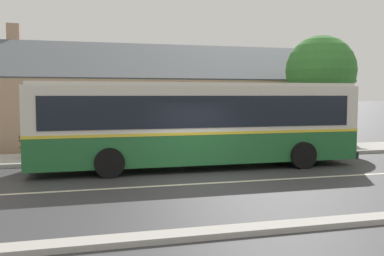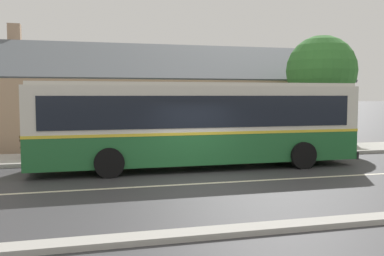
{
  "view_description": "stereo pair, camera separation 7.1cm",
  "coord_description": "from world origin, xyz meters",
  "px_view_note": "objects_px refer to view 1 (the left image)",
  "views": [
    {
      "loc": [
        -3.79,
        -12.48,
        2.73
      ],
      "look_at": [
        0.52,
        3.72,
        1.43
      ],
      "focal_mm": 40.0,
      "sensor_mm": 36.0,
      "label": 1
    },
    {
      "loc": [
        -3.72,
        -12.5,
        2.73
      ],
      "look_at": [
        0.52,
        3.72,
        1.43
      ],
      "focal_mm": 40.0,
      "sensor_mm": 36.0,
      "label": 2
    }
  ],
  "objects_px": {
    "bus_stop_sign": "(338,118)",
    "transit_bus": "(197,122)",
    "street_tree_primary": "(321,71)",
    "bench_down_street": "(141,146)",
    "bench_by_building": "(41,148)"
  },
  "relations": [
    {
      "from": "bus_stop_sign",
      "to": "transit_bus",
      "type": "bearing_deg",
      "value": -164.26
    },
    {
      "from": "street_tree_primary",
      "to": "bus_stop_sign",
      "type": "height_order",
      "value": "street_tree_primary"
    },
    {
      "from": "bench_down_street",
      "to": "bus_stop_sign",
      "type": "relative_size",
      "value": 0.7
    },
    {
      "from": "bench_by_building",
      "to": "bus_stop_sign",
      "type": "distance_m",
      "value": 13.31
    },
    {
      "from": "bench_down_street",
      "to": "street_tree_primary",
      "type": "relative_size",
      "value": 0.29
    },
    {
      "from": "street_tree_primary",
      "to": "bus_stop_sign",
      "type": "relative_size",
      "value": 2.39
    },
    {
      "from": "transit_bus",
      "to": "bench_by_building",
      "type": "xyz_separation_m",
      "value": [
        -5.81,
        3.12,
        -1.14
      ]
    },
    {
      "from": "bench_by_building",
      "to": "bench_down_street",
      "type": "distance_m",
      "value": 4.11
    },
    {
      "from": "bench_by_building",
      "to": "street_tree_primary",
      "type": "height_order",
      "value": "street_tree_primary"
    },
    {
      "from": "transit_bus",
      "to": "bench_by_building",
      "type": "bearing_deg",
      "value": 151.77
    },
    {
      "from": "bench_down_street",
      "to": "bench_by_building",
      "type": "bearing_deg",
      "value": 172.47
    },
    {
      "from": "bench_down_street",
      "to": "bus_stop_sign",
      "type": "bearing_deg",
      "value": -3.05
    },
    {
      "from": "bench_down_street",
      "to": "bus_stop_sign",
      "type": "height_order",
      "value": "bus_stop_sign"
    },
    {
      "from": "transit_bus",
      "to": "street_tree_primary",
      "type": "relative_size",
      "value": 2.13
    },
    {
      "from": "bench_by_building",
      "to": "bus_stop_sign",
      "type": "height_order",
      "value": "bus_stop_sign"
    }
  ]
}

